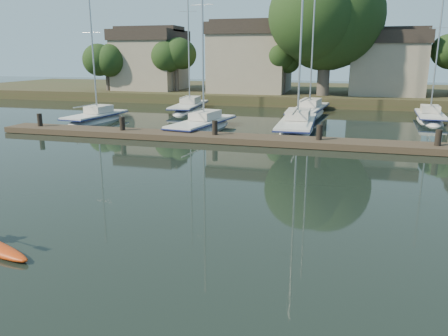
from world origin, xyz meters
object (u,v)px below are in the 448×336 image
(sailboat_1, at_px, (202,132))
(sailboat_5, at_px, (189,112))
(dock, at_px, (265,140))
(sailboat_2, at_px, (297,133))
(sailboat_6, at_px, (308,117))
(sailboat_7, at_px, (429,123))
(sailboat_0, at_px, (96,124))

(sailboat_1, height_order, sailboat_5, sailboat_5)
(dock, bearing_deg, sailboat_5, 125.02)
(sailboat_2, height_order, sailboat_5, sailboat_2)
(dock, distance_m, sailboat_6, 13.55)
(sailboat_7, bearing_deg, sailboat_1, -147.02)
(sailboat_2, bearing_deg, sailboat_0, 179.09)
(dock, bearing_deg, sailboat_7, 49.47)
(sailboat_2, relative_size, sailboat_7, 1.35)
(dock, distance_m, sailboat_5, 16.59)
(dock, bearing_deg, sailboat_6, 84.43)
(dock, xyz_separation_m, sailboat_1, (-5.03, 3.78, -0.39))
(sailboat_2, distance_m, sailboat_6, 8.20)
(sailboat_2, height_order, sailboat_6, sailboat_6)
(sailboat_2, relative_size, sailboat_5, 1.09)
(sailboat_0, distance_m, sailboat_7, 25.76)
(dock, height_order, sailboat_5, sailboat_5)
(sailboat_1, height_order, sailboat_6, sailboat_6)
(sailboat_2, xyz_separation_m, sailboat_7, (9.44, 7.19, 0.02))
(dock, height_order, sailboat_2, sailboat_2)
(sailboat_0, bearing_deg, dock, -14.89)
(sailboat_2, bearing_deg, sailboat_1, -167.71)
(sailboat_1, bearing_deg, sailboat_2, 22.28)
(sailboat_5, xyz_separation_m, sailboat_7, (20.18, -1.11, 0.01))
(sailboat_1, xyz_separation_m, sailboat_7, (15.69, 8.69, 0.01))
(sailboat_5, bearing_deg, dock, -60.15)
(sailboat_2, bearing_deg, sailboat_7, 36.04)
(sailboat_1, bearing_deg, sailboat_7, 37.73)
(sailboat_0, bearing_deg, sailboat_2, 5.74)
(dock, relative_size, sailboat_2, 2.11)
(sailboat_1, height_order, sailboat_2, sailboat_2)
(sailboat_0, distance_m, sailboat_1, 9.13)
(dock, height_order, sailboat_7, sailboat_7)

